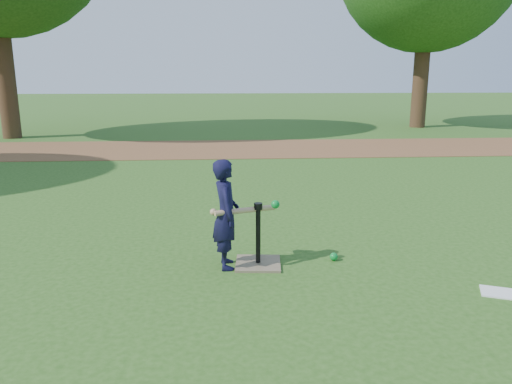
{
  "coord_description": "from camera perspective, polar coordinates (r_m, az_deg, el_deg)",
  "views": [
    {
      "loc": [
        -0.08,
        -4.49,
        1.81
      ],
      "look_at": [
        0.25,
        0.32,
        0.65
      ],
      "focal_mm": 35.0,
      "sensor_mm": 36.0,
      "label": 1
    }
  ],
  "objects": [
    {
      "name": "clipboard",
      "position": [
        4.74,
        26.09,
        -10.3
      ],
      "size": [
        0.37,
        0.33,
        0.01
      ],
      "primitive_type": "cube",
      "rotation": [
        0.0,
        0.0,
        -0.4
      ],
      "color": "white",
      "rests_on": "ground"
    },
    {
      "name": "batting_tee",
      "position": [
        4.83,
        0.24,
        -7.07
      ],
      "size": [
        0.47,
        0.47,
        0.61
      ],
      "color": "#79684D",
      "rests_on": "ground"
    },
    {
      "name": "dirt_strip",
      "position": [
        12.13,
        -3.48,
        4.96
      ],
      "size": [
        24.0,
        3.0,
        0.01
      ],
      "primitive_type": "cube",
      "color": "brown",
      "rests_on": "ground"
    },
    {
      "name": "swing_action",
      "position": [
        4.66,
        -0.87,
        -1.98
      ],
      "size": [
        0.65,
        0.24,
        0.13
      ],
      "color": "tan",
      "rests_on": "ground"
    },
    {
      "name": "wiffle_ball_ground",
      "position": [
        5.01,
        8.88,
        -7.31
      ],
      "size": [
        0.08,
        0.08,
        0.08
      ],
      "primitive_type": "sphere",
      "color": "#0C852E",
      "rests_on": "ground"
    },
    {
      "name": "ground",
      "position": [
        4.85,
        -2.69,
        -8.42
      ],
      "size": [
        80.0,
        80.0,
        0.0
      ],
      "primitive_type": "plane",
      "color": "#285116",
      "rests_on": "ground"
    },
    {
      "name": "child",
      "position": [
        4.67,
        -3.47,
        -2.54
      ],
      "size": [
        0.29,
        0.4,
        1.04
      ],
      "primitive_type": "imported",
      "rotation": [
        0.0,
        0.0,
        1.68
      ],
      "color": "black",
      "rests_on": "ground"
    }
  ]
}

